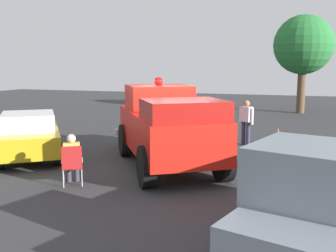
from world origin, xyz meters
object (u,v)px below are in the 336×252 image
lawn_chair_near_truck (72,163)px  spectator_seated (72,157)px  traffic_cone (278,136)px  vintage_fire_truck (166,125)px  spectator_standing (246,119)px  oak_tree_left (303,45)px  classic_hot_rod (29,134)px

lawn_chair_near_truck → spectator_seated: size_ratio=0.79×
traffic_cone → lawn_chair_near_truck: bearing=57.2°
lawn_chair_near_truck → spectator_seated: 0.17m
vintage_fire_truck → traffic_cone: bearing=-125.1°
spectator_standing → oak_tree_left: size_ratio=0.28×
traffic_cone → oak_tree_left: bearing=-93.9°
spectator_seated → traffic_cone: size_ratio=2.03×
vintage_fire_truck → classic_hot_rod: bearing=4.4°
traffic_cone → spectator_seated: bearing=56.4°
spectator_seated → spectator_standing: size_ratio=0.77×
vintage_fire_truck → oak_tree_left: 15.73m
lawn_chair_near_truck → oak_tree_left: size_ratio=0.17×
spectator_seated → oak_tree_left: oak_tree_left is taller
spectator_standing → traffic_cone: 1.39m
spectator_seated → lawn_chair_near_truck: bearing=122.7°
lawn_chair_near_truck → spectator_seated: spectator_seated is taller
lawn_chair_near_truck → spectator_standing: bearing=-117.2°
classic_hot_rod → spectator_seated: (-3.04, 2.24, -0.05)m
classic_hot_rod → lawn_chair_near_truck: size_ratio=4.50×
traffic_cone → spectator_standing: bearing=21.6°
vintage_fire_truck → spectator_standing: (-1.84, -3.79, -0.23)m
spectator_standing → traffic_cone: (-1.14, -0.45, -0.66)m
classic_hot_rod → spectator_standing: (-6.44, -4.14, 0.22)m
classic_hot_rod → lawn_chair_near_truck: bearing=142.9°
vintage_fire_truck → spectator_standing: size_ratio=3.68×
vintage_fire_truck → oak_tree_left: size_ratio=1.02×
classic_hot_rod → traffic_cone: (-7.58, -4.59, -0.44)m
classic_hot_rod → spectator_seated: bearing=143.6°
vintage_fire_truck → traffic_cone: size_ratio=9.70×
classic_hot_rod → oak_tree_left: oak_tree_left is taller
classic_hot_rod → traffic_cone: classic_hot_rod is taller
vintage_fire_truck → classic_hot_rod: 4.64m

